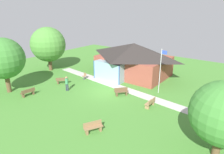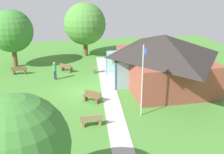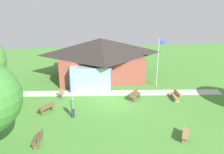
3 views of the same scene
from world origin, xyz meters
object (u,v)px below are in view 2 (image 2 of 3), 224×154
object	(u,v)px
bench_mid_right	(91,120)
flagpole	(143,78)
bench_front_left	(19,70)
tree_lawn_corner	(12,31)
tree_far_east	(17,147)
visitor_strolling_lawn	(55,69)
pavilion	(161,59)
bench_mid_left	(66,68)
bench_rear_near_path	(92,97)
patio_chair_west	(95,69)
tree_west_hedge	(85,24)

from	to	relation	value
bench_mid_right	flagpole	bearing A→B (deg)	11.45
bench_mid_right	bench_front_left	bearing A→B (deg)	115.55
bench_mid_right	tree_lawn_corner	size ratio (longest dim) A/B	0.24
flagpole	tree_far_east	world-z (taller)	tree_far_east
bench_mid_right	visitor_strolling_lawn	size ratio (longest dim) A/B	0.87
pavilion	bench_front_left	xyz separation A→B (m)	(-5.29, -12.98, -1.96)
bench_mid_left	visitor_strolling_lawn	world-z (taller)	visitor_strolling_lawn
bench_mid_left	visitor_strolling_lawn	distance (m)	2.59
bench_rear_near_path	bench_mid_right	xyz separation A→B (m)	(3.80, -0.52, 0.00)
bench_rear_near_path	patio_chair_west	size ratio (longest dim) A/B	1.67
flagpole	tree_west_hedge	size ratio (longest dim) A/B	0.77
bench_front_left	bench_mid_left	xyz separation A→B (m)	(0.03, 4.67, 0.00)
pavilion	bench_mid_right	world-z (taller)	pavilion
flagpole	bench_rear_near_path	bearing A→B (deg)	-134.24
visitor_strolling_lawn	tree_far_east	xyz separation A→B (m)	(16.01, -1.24, 2.09)
tree_far_east	pavilion	bearing A→B (deg)	140.58
bench_front_left	tree_far_east	size ratio (longest dim) A/B	0.30
bench_mid_right	visitor_strolling_lawn	distance (m)	9.80
patio_chair_west	tree_lawn_corner	size ratio (longest dim) A/B	0.14
pavilion	bench_rear_near_path	world-z (taller)	pavilion
flagpole	patio_chair_west	size ratio (longest dim) A/B	5.88
patio_chair_west	visitor_strolling_lawn	world-z (taller)	visitor_strolling_lawn
patio_chair_west	tree_far_east	xyz separation A→B (m)	(17.22, -5.28, 2.70)
visitor_strolling_lawn	pavilion	bearing A→B (deg)	-150.56
bench_rear_near_path	tree_west_hedge	xyz separation A→B (m)	(-14.01, 1.00, 3.56)
bench_rear_near_path	tree_far_east	xyz separation A→B (m)	(10.30, -4.05, 2.71)
bench_rear_near_path	visitor_strolling_lawn	size ratio (longest dim) A/B	0.82
flagpole	tree_far_east	size ratio (longest dim) A/B	0.98
pavilion	bench_mid_left	distance (m)	10.03
pavilion	bench_mid_right	xyz separation A→B (m)	(6.49, -7.15, -1.96)
bench_mid_left	tree_far_east	bearing A→B (deg)	-52.41
flagpole	tree_lawn_corner	distance (m)	17.13
bench_rear_near_path	tree_west_hedge	distance (m)	14.49
bench_rear_near_path	tree_west_hedge	world-z (taller)	tree_west_hedge
tree_lawn_corner	bench_rear_near_path	bearing A→B (deg)	33.30
bench_front_left	bench_mid_right	xyz separation A→B (m)	(11.79, 5.83, 0.00)
visitor_strolling_lawn	bench_mid_right	bearing A→B (deg)	150.67
bench_rear_near_path	bench_mid_left	bearing A→B (deg)	-38.39
bench_mid_right	bench_mid_left	size ratio (longest dim) A/B	1.10
bench_mid_left	tree_far_east	world-z (taller)	tree_far_east
bench_rear_near_path	bench_mid_left	distance (m)	8.13
bench_mid_right	patio_chair_west	bearing A→B (deg)	79.92
bench_mid_right	tree_far_east	world-z (taller)	tree_far_east
bench_rear_near_path	tree_lawn_corner	bearing A→B (deg)	-16.98
patio_chair_west	tree_lawn_corner	world-z (taller)	tree_lawn_corner
flagpole	tree_far_east	xyz separation A→B (m)	(7.29, -7.14, 0.31)
bench_front_left	tree_lawn_corner	distance (m)	4.52
bench_mid_left	flagpole	bearing A→B (deg)	-21.51
bench_front_left	tree_far_east	world-z (taller)	tree_far_east
flagpole	bench_rear_near_path	xyz separation A→B (m)	(-3.01, -3.09, -2.41)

